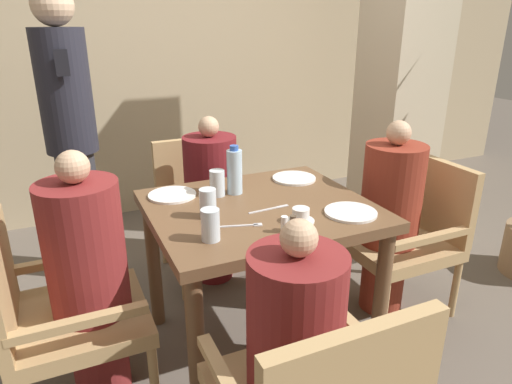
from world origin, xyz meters
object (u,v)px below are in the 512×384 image
Objects in this scene: standing_host at (71,132)px; plate_dessert_center at (172,195)px; chair_right_side at (407,230)px; teacup_with_saucer at (301,216)px; chair_left_side at (56,309)px; diner_in_left_chair at (89,278)px; diner_in_far_chair at (211,199)px; diner_in_right_chair at (389,218)px; water_bottle at (235,171)px; glass_tall_far at (210,225)px; glass_tall_near at (217,183)px; diner_in_near_chair at (294,357)px; chair_far_side at (205,203)px; plate_main_left at (294,178)px; plate_main_right at (351,212)px; glass_tall_mid at (208,203)px.

plate_dessert_center is (0.39, -0.83, -0.18)m from standing_host.
chair_right_side is 0.94m from teacup_with_saucer.
diner_in_left_chair is at bearing 0.00° from chair_left_side.
diner_in_far_chair is 0.96× the size of diner_in_right_chair.
water_bottle is 1.88× the size of glass_tall_far.
glass_tall_near is (0.78, 0.20, 0.37)m from chair_left_side.
plate_dessert_center is at bearing 98.03° from diner_in_near_chair.
glass_tall_far is at bearing -168.79° from chair_right_side.
chair_left_side is 1.02m from diner_in_near_chair.
chair_right_side reaches higher than plate_dessert_center.
glass_tall_far is at bearing -28.45° from diner_in_left_chair.
chair_far_side is at bearing -19.23° from standing_host.
diner_in_near_chair reaches higher than chair_left_side.
glass_tall_far reaches higher than plate_dessert_center.
glass_tall_near is (-0.14, -0.52, 0.29)m from diner_in_far_chair.
diner_in_left_chair is 1.06× the size of diner_in_far_chair.
chair_left_side is 0.18m from diner_in_left_chair.
glass_tall_near is (-0.92, 0.20, 0.27)m from diner_in_right_chair.
plate_dessert_center is at bearing 158.04° from glass_tall_near.
diner_in_far_chair is at bearing 51.77° from plate_dessert_center.
water_bottle reaches higher than plate_dessert_center.
plate_dessert_center is at bearing 177.97° from plate_main_left.
chair_right_side is at bearing -37.84° from diner_in_far_chair.
plate_main_right is 0.60m from water_bottle.
plate_main_right is (0.33, -0.97, 0.23)m from diner_in_far_chair.
chair_left_side is 0.99m from water_bottle.
plate_main_left is (0.32, -0.46, 0.23)m from diner_in_far_chair.
glass_tall_near is 1.00× the size of glass_tall_far.
plate_dessert_center is at bearing 32.79° from diner_in_left_chair.
diner_in_right_chair is at bearing -47.75° from chair_far_side.
plate_main_right is (0.53, 0.46, 0.25)m from diner_in_near_chair.
plate_main_right is (1.11, -0.26, 0.20)m from diner_in_left_chair.
teacup_with_saucer is at bearing 0.92° from glass_tall_far.
chair_left_side is at bearing -154.07° from plate_dessert_center.
diner_in_far_chair is 1.23× the size of chair_right_side.
chair_right_side is at bearing 0.00° from diner_in_left_chair.
plate_main_left is (-0.46, 0.26, 0.21)m from diner_in_right_chair.
teacup_with_saucer is (-0.70, -0.24, 0.23)m from diner_in_right_chair.
glass_tall_near is 1.00× the size of glass_tall_mid.
chair_far_side is 0.48× the size of standing_host.
plate_main_left is 0.47m from glass_tall_near.
glass_tall_near is at bearing -101.75° from chair_far_side.
diner_in_left_chair reaches higher than glass_tall_mid.
standing_host is (-1.51, 1.11, 0.39)m from diner_in_right_chair.
glass_tall_mid is at bearing -75.59° from plate_dessert_center.
plate_main_left is at bearing 11.73° from chair_left_side.
plate_main_left is (1.24, 0.26, 0.31)m from chair_left_side.
glass_tall_mid is at bearing -118.48° from glass_tall_near.
plate_dessert_center is 0.33m from glass_tall_mid.
plate_dessert_center is at bearing -120.69° from chair_far_side.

